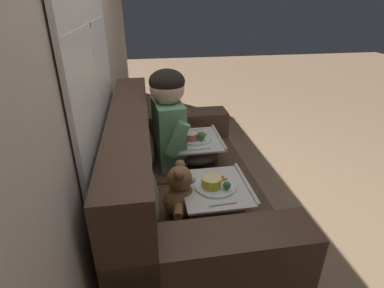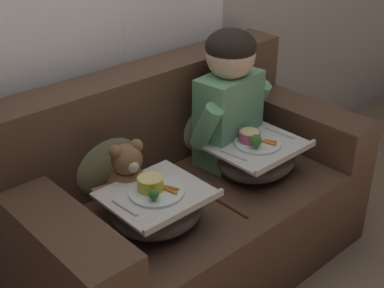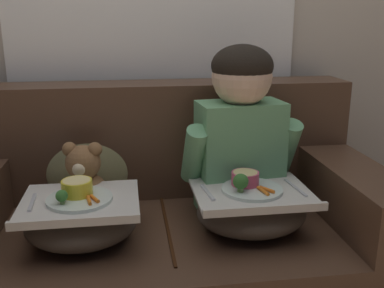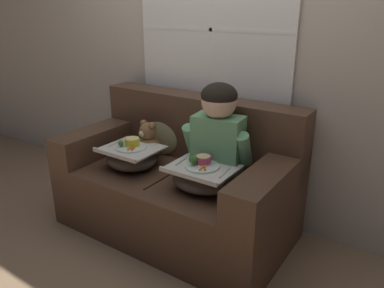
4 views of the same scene
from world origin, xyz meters
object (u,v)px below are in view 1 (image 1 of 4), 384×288
lap_tray_teddy (215,197)px  throw_pillow_behind_child (144,139)px  couch (178,197)px  teddy_bear (181,194)px  lap_tray_child (196,148)px  child_figure (168,113)px  throw_pillow_behind_teddy (147,189)px

lap_tray_teddy → throw_pillow_behind_child: bearing=31.0°
couch → throw_pillow_behind_child: (0.30, 0.19, 0.30)m
teddy_bear → lap_tray_child: teddy_bear is taller
child_figure → teddy_bear: child_figure is taller
throw_pillow_behind_child → lap_tray_child: size_ratio=0.94×
throw_pillow_behind_teddy → child_figure: (0.61, -0.17, 0.18)m
lap_tray_child → throw_pillow_behind_child: bearing=89.9°
throw_pillow_behind_child → throw_pillow_behind_teddy: bearing=180.0°
throw_pillow_behind_child → teddy_bear: throw_pillow_behind_child is taller
teddy_bear → lap_tray_teddy: teddy_bear is taller
throw_pillow_behind_child → lap_tray_teddy: bearing=-149.0°
throw_pillow_behind_teddy → teddy_bear: throw_pillow_behind_teddy is taller
couch → throw_pillow_behind_child: couch is taller
lap_tray_child → throw_pillow_behind_teddy: bearing=149.0°
child_figure → lap_tray_teddy: (-0.61, -0.19, -0.28)m
couch → lap_tray_child: size_ratio=3.95×
throw_pillow_behind_child → lap_tray_child: bearing=-90.1°
throw_pillow_behind_child → lap_tray_teddy: size_ratio=0.99×
lap_tray_child → lap_tray_teddy: lap_tray_child is taller
couch → teddy_bear: 0.39m
teddy_bear → throw_pillow_behind_child: bearing=16.2°
throw_pillow_behind_child → lap_tray_child: (-0.00, -0.37, -0.10)m
lap_tray_teddy → couch: bearing=29.5°
throw_pillow_behind_child → throw_pillow_behind_teddy: 0.61m
teddy_bear → lap_tray_teddy: (0.00, -0.19, -0.05)m
throw_pillow_behind_teddy → lap_tray_teddy: (-0.00, -0.37, -0.10)m
couch → lap_tray_child: bearing=-29.6°
couch → child_figure: bearing=3.6°
couch → lap_tray_child: (0.30, -0.17, 0.20)m
throw_pillow_behind_child → child_figure: size_ratio=0.60×
lap_tray_child → couch: bearing=150.4°
throw_pillow_behind_child → couch: bearing=-147.6°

